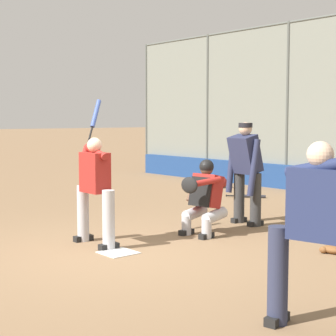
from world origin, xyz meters
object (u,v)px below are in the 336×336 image
object	(u,v)px
batter_on_deck	(319,230)
spare_bat_near_backstop	(251,196)
catcher_behind_plate	(203,196)
umpire_home	(246,170)
equipment_bag_dugout_side	(210,181)
batter_at_plate	(95,187)
fielding_glove_on_dirt	(331,250)

from	to	relation	value
batter_on_deck	spare_bat_near_backstop	bearing A→B (deg)	123.67
catcher_behind_plate	batter_on_deck	world-z (taller)	batter_on_deck
catcher_behind_plate	umpire_home	bearing A→B (deg)	-88.27
equipment_bag_dugout_side	batter_at_plate	bearing A→B (deg)	122.41
catcher_behind_plate	spare_bat_near_backstop	size ratio (longest dim) A/B	1.57
catcher_behind_plate	fielding_glove_on_dirt	size ratio (longest dim) A/B	3.97
catcher_behind_plate	spare_bat_near_backstop	xyz separation A→B (m)	(2.20, -3.59, -0.56)
batter_at_plate	batter_on_deck	xyz separation A→B (m)	(-3.91, 0.39, 0.05)
batter_at_plate	catcher_behind_plate	bearing A→B (deg)	-105.78
umpire_home	fielding_glove_on_dirt	world-z (taller)	umpire_home
equipment_bag_dugout_side	umpire_home	bearing A→B (deg)	141.81
batter_at_plate	batter_on_deck	size ratio (longest dim) A/B	0.94
batter_on_deck	fielding_glove_on_dirt	size ratio (longest dim) A/B	7.54
catcher_behind_plate	fielding_glove_on_dirt	world-z (taller)	catcher_behind_plate
catcher_behind_plate	fielding_glove_on_dirt	bearing A→B (deg)	-172.71
catcher_behind_plate	umpire_home	world-z (taller)	umpire_home
spare_bat_near_backstop	fielding_glove_on_dirt	xyz separation A→B (m)	(-4.12, 3.11, 0.02)
batter_at_plate	equipment_bag_dugout_side	bearing A→B (deg)	-56.39
batter_at_plate	umpire_home	bearing A→B (deg)	-95.54
catcher_behind_plate	batter_on_deck	xyz separation A→B (m)	(-3.42, 1.99, 0.27)
catcher_behind_plate	umpire_home	size ratio (longest dim) A/B	0.67
batter_on_deck	fielding_glove_on_dirt	distance (m)	3.00
catcher_behind_plate	batter_on_deck	distance (m)	3.97
batter_at_plate	spare_bat_near_backstop	size ratio (longest dim) A/B	2.80
umpire_home	spare_bat_near_backstop	bearing A→B (deg)	-45.50
spare_bat_near_backstop	equipment_bag_dugout_side	world-z (taller)	equipment_bag_dugout_side
umpire_home	catcher_behind_plate	bearing A→B (deg)	103.38
umpire_home	fielding_glove_on_dirt	xyz separation A→B (m)	(-2.08, 0.65, -0.86)
catcher_behind_plate	umpire_home	distance (m)	1.18
spare_bat_near_backstop	fielding_glove_on_dirt	world-z (taller)	fielding_glove_on_dirt
catcher_behind_plate	equipment_bag_dugout_side	xyz separation A→B (m)	(4.27, -4.35, -0.45)
umpire_home	equipment_bag_dugout_side	xyz separation A→B (m)	(4.10, -3.22, -0.77)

